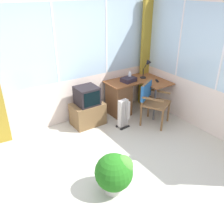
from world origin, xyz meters
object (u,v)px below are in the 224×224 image
at_px(desk_lamp, 148,66).
at_px(tv_remote, 157,81).
at_px(space_heater, 124,113).
at_px(desk, 121,97).
at_px(potted_plant, 115,172).
at_px(tv_on_stand, 88,108).
at_px(paper_tray, 129,80).
at_px(wooden_armchair, 151,98).
at_px(spray_bottle, 130,76).

height_order(desk_lamp, tv_remote, desk_lamp).
bearing_deg(space_heater, desk_lamp, 25.08).
height_order(desk, potted_plant, desk).
relative_size(tv_remote, potted_plant, 0.26).
distance_m(tv_on_stand, space_heater, 0.74).
bearing_deg(space_heater, desk, 59.90).
bearing_deg(potted_plant, paper_tray, 48.97).
distance_m(desk_lamp, space_heater, 1.26).
distance_m(space_heater, potted_plant, 1.76).
distance_m(wooden_armchair, tv_on_stand, 1.28).
relative_size(desk_lamp, tv_on_stand, 0.51).
distance_m(wooden_armchair, space_heater, 0.62).
height_order(desk, tv_on_stand, tv_on_stand).
xyz_separation_m(spray_bottle, potted_plant, (-1.67, -1.89, -0.51)).
relative_size(desk_lamp, spray_bottle, 1.93).
bearing_deg(tv_remote, wooden_armchair, -116.47).
xyz_separation_m(desk_lamp, paper_tray, (-0.48, 0.04, -0.23)).
bearing_deg(space_heater, wooden_armchair, -14.35).
xyz_separation_m(tv_remote, tv_on_stand, (-1.52, 0.34, -0.38)).
relative_size(desk, paper_tray, 4.00).
relative_size(desk, space_heater, 2.01).
height_order(desk_lamp, space_heater, desk_lamp).
bearing_deg(tv_remote, tv_on_stand, -164.04).
relative_size(desk, tv_remote, 8.00).
bearing_deg(desk_lamp, space_heater, -154.92).
height_order(desk, space_heater, desk).
relative_size(wooden_armchair, tv_on_stand, 1.06).
bearing_deg(tv_on_stand, space_heater, -42.59).
bearing_deg(tv_on_stand, wooden_armchair, -30.33).
relative_size(paper_tray, space_heater, 0.50).
xyz_separation_m(spray_bottle, wooden_armchair, (0.02, -0.68, -0.27)).
xyz_separation_m(desk, tv_remote, (0.68, -0.36, 0.34)).
height_order(spray_bottle, potted_plant, spray_bottle).
xyz_separation_m(paper_tray, tv_on_stand, (-1.01, 0.02, -0.41)).
distance_m(desk_lamp, tv_remote, 0.39).
bearing_deg(tv_on_stand, spray_bottle, 2.24).
xyz_separation_m(desk_lamp, wooden_armchair, (-0.39, -0.58, -0.44)).
bearing_deg(paper_tray, wooden_armchair, -81.88).
bearing_deg(tv_on_stand, tv_remote, -12.53).
distance_m(spray_bottle, tv_on_stand, 1.18).
bearing_deg(paper_tray, desk, 165.77).
height_order(wooden_armchair, space_heater, wooden_armchair).
relative_size(desk_lamp, tv_remote, 2.78).
relative_size(wooden_armchair, potted_plant, 1.48).
bearing_deg(wooden_armchair, tv_on_stand, 149.67).
bearing_deg(space_heater, tv_remote, 9.29).
xyz_separation_m(tv_remote, space_heater, (-0.98, -0.16, -0.43)).
xyz_separation_m(paper_tray, wooden_armchair, (0.09, -0.62, -0.21)).
xyz_separation_m(tv_remote, wooden_armchair, (-0.43, -0.30, -0.18)).
xyz_separation_m(desk, desk_lamp, (0.64, -0.08, 0.61)).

